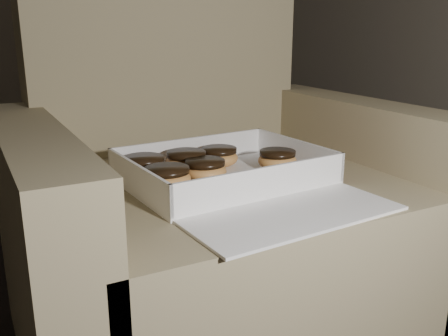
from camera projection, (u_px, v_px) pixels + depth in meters
armchair at (214, 220)px, 1.08m from camera, size 0.82×0.69×0.86m
bakery_box at (236, 180)px, 0.93m from camera, size 0.39×0.45×0.06m
donut_a at (186, 161)px, 0.99m from camera, size 0.08×0.08×0.04m
donut_b at (167, 178)px, 0.88m from camera, size 0.09×0.09×0.04m
donut_c at (205, 170)px, 0.94m from camera, size 0.08×0.08×0.04m
donut_d at (277, 159)px, 1.01m from camera, size 0.08×0.08×0.04m
donut_e at (219, 156)px, 1.03m from camera, size 0.08×0.08×0.04m
donut_f at (144, 167)px, 0.96m from camera, size 0.08×0.08×0.04m
crumb_a at (214, 189)px, 0.89m from camera, size 0.01×0.01×0.00m
crumb_b at (267, 180)px, 0.94m from camera, size 0.01×0.01×0.00m
crumb_c at (235, 179)px, 0.95m from camera, size 0.01×0.01×0.00m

